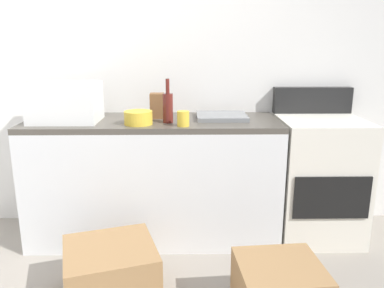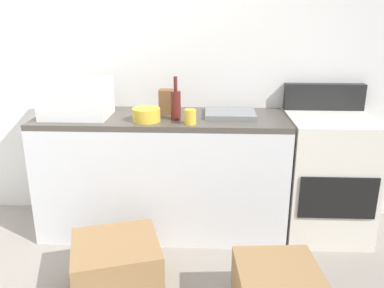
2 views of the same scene
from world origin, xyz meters
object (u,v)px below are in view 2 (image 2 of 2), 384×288
object	(u,v)px
stove_oven	(326,174)
coffee_mug	(190,117)
mixing_bowl	(146,115)
cardboard_box_large	(117,265)
knife_block	(166,102)
wine_bottle	(176,104)
microwave	(76,98)

from	to	relation	value
stove_oven	coffee_mug	xyz separation A→B (m)	(-1.00, -0.22, 0.48)
mixing_bowl	cardboard_box_large	world-z (taller)	mixing_bowl
stove_oven	mixing_bowl	size ratio (longest dim) A/B	5.79
knife_block	cardboard_box_large	distance (m)	1.19
wine_bottle	mixing_bowl	world-z (taller)	wine_bottle
stove_oven	microwave	xyz separation A→B (m)	(-1.82, -0.05, 0.57)
coffee_mug	knife_block	bearing A→B (deg)	123.38
coffee_mug	mixing_bowl	bearing A→B (deg)	168.09
microwave	coffee_mug	distance (m)	0.84
microwave	mixing_bowl	bearing A→B (deg)	-12.05
knife_block	mixing_bowl	xyz separation A→B (m)	(-0.11, -0.22, -0.04)
cardboard_box_large	mixing_bowl	bearing A→B (deg)	78.82
stove_oven	coffee_mug	world-z (taller)	stove_oven
stove_oven	wine_bottle	distance (m)	1.24
wine_bottle	cardboard_box_large	size ratio (longest dim) A/B	0.59
stove_oven	knife_block	xyz separation A→B (m)	(-1.19, 0.06, 0.52)
stove_oven	mixing_bowl	xyz separation A→B (m)	(-1.30, -0.16, 0.48)
wine_bottle	cardboard_box_large	bearing A→B (deg)	-115.94
knife_block	wine_bottle	bearing A→B (deg)	-63.46
coffee_mug	mixing_bowl	size ratio (longest dim) A/B	0.53
wine_bottle	cardboard_box_large	world-z (taller)	wine_bottle
microwave	cardboard_box_large	bearing A→B (deg)	-60.41
mixing_bowl	wine_bottle	bearing A→B (deg)	15.39
microwave	mixing_bowl	distance (m)	0.53
coffee_mug	cardboard_box_large	xyz separation A→B (m)	(-0.42, -0.53, -0.79)
stove_oven	microwave	bearing A→B (deg)	-178.41
cardboard_box_large	microwave	bearing A→B (deg)	119.59
cardboard_box_large	wine_bottle	bearing A→B (deg)	64.06
wine_bottle	coffee_mug	xyz separation A→B (m)	(0.10, -0.12, -0.06)
wine_bottle	coffee_mug	world-z (taller)	wine_bottle
microwave	mixing_bowl	size ratio (longest dim) A/B	2.42
coffee_mug	cardboard_box_large	distance (m)	1.04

